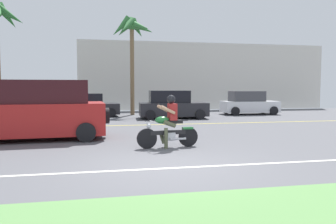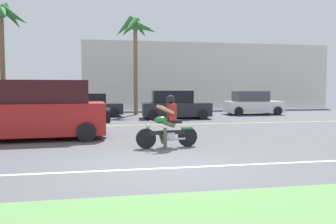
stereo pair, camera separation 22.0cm
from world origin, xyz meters
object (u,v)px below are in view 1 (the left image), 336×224
(parked_car_3, at_px, (249,104))
(palm_tree_1, at_px, (132,32))
(motorcyclist, at_px, (168,125))
(parked_car_1, at_px, (86,106))
(parked_car_2, at_px, (172,105))
(suv_nearby, at_px, (37,111))

(parked_car_3, relative_size, palm_tree_1, 0.58)
(motorcyclist, xyz_separation_m, palm_tree_1, (0.14, 12.32, 4.67))
(parked_car_1, bearing_deg, motorcyclist, -76.46)
(parked_car_2, height_order, parked_car_3, parked_car_2)
(suv_nearby, relative_size, parked_car_1, 1.26)
(palm_tree_1, bearing_deg, parked_car_1, -164.04)
(motorcyclist, bearing_deg, suv_nearby, 148.91)
(parked_car_1, xyz_separation_m, parked_car_3, (10.52, -0.32, 0.05))
(motorcyclist, height_order, parked_car_3, motorcyclist)
(motorcyclist, distance_m, parked_car_2, 9.59)
(suv_nearby, height_order, parked_car_1, suv_nearby)
(motorcyclist, relative_size, parked_car_2, 0.47)
(suv_nearby, xyz_separation_m, parked_car_2, (6.24, 6.87, -0.24))
(parked_car_1, bearing_deg, parked_car_3, -1.73)
(parked_car_1, height_order, palm_tree_1, palm_tree_1)
(suv_nearby, bearing_deg, palm_tree_1, 66.64)
(motorcyclist, xyz_separation_m, parked_car_1, (-2.77, 11.49, 0.01))
(motorcyclist, bearing_deg, palm_tree_1, 89.34)
(parked_car_3, bearing_deg, parked_car_2, -162.07)
(motorcyclist, bearing_deg, parked_car_3, 55.22)
(suv_nearby, height_order, palm_tree_1, palm_tree_1)
(parked_car_2, xyz_separation_m, parked_car_3, (5.63, 1.82, -0.03))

